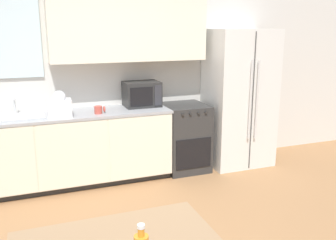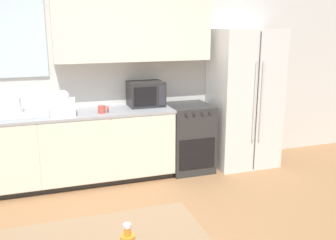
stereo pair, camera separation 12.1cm
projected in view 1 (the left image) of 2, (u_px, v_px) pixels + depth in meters
name	position (u px, v px, depth m)	size (l,w,h in m)	color
wall_back	(100.00, 62.00, 4.69)	(12.00, 0.38, 2.70)	silver
kitchen_counter	(71.00, 149.00, 4.51)	(2.41, 0.63, 0.89)	#333333
oven_range	(184.00, 137.00, 5.01)	(0.56, 0.63, 0.89)	#2D2D2D
refrigerator	(239.00, 98.00, 5.14)	(0.86, 0.71, 1.86)	silver
kitchen_sink	(15.00, 116.00, 4.21)	(0.64, 0.43, 0.21)	#B7BABC
microwave	(142.00, 94.00, 4.78)	(0.45, 0.35, 0.32)	#282828
coffee_mug	(99.00, 110.00, 4.39)	(0.13, 0.09, 0.09)	#BF4C3F
grocery_bag_0	(60.00, 106.00, 4.22)	(0.27, 0.23, 0.30)	white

